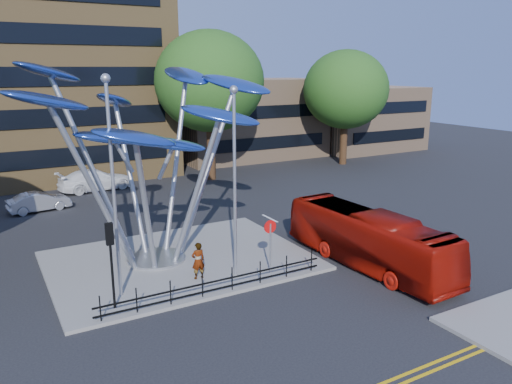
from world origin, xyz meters
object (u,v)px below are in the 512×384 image
red_bus (368,239)px  parked_car_mid (39,202)px  tree_right (210,82)px  leaf_sculpture (146,119)px  street_lamp_right (235,166)px  parked_car_right (96,180)px  no_entry_sign_island (270,237)px  street_lamp_left (112,170)px  traffic_light_island (110,248)px  tree_far (346,90)px  pedestrian (198,261)px

red_bus → parked_car_mid: 21.55m
tree_right → leaf_sculpture: 18.37m
street_lamp_right → parked_car_right: (-1.80, 19.92, -4.29)m
street_lamp_right → parked_car_right: 20.46m
no_entry_sign_island → street_lamp_left: bearing=171.4°
parked_car_mid → leaf_sculpture: bearing=-171.4°
traffic_light_island → parked_car_right: traffic_light_island is taller
traffic_light_island → no_entry_sign_island: size_ratio=1.40×
street_lamp_left → street_lamp_right: street_lamp_left is taller
leaf_sculpture → tree_right: bearing=56.7°
tree_right → parked_car_mid: size_ratio=3.14×
tree_far → parked_car_right: (-23.30, 0.92, -6.30)m
no_entry_sign_island → tree_right: bearing=72.9°
street_lamp_left → no_entry_sign_island: street_lamp_left is taller
street_lamp_left → pedestrian: street_lamp_left is taller
tree_right → no_entry_sign_island: size_ratio=4.94×
parked_car_right → red_bus: bearing=-166.9°
tree_right → street_lamp_left: bearing=-124.0°
tree_right → street_lamp_right: bearing=-111.5°
traffic_light_island → red_bus: size_ratio=0.36×
street_lamp_left → traffic_light_island: street_lamp_left is taller
leaf_sculpture → parked_car_right: bearing=87.3°
street_lamp_left → street_lamp_right: (5.00, -0.50, -0.26)m
tree_far → no_entry_sign_island: size_ratio=4.41×
street_lamp_left → street_lamp_right: 5.03m
pedestrian → parked_car_mid: 16.08m
leaf_sculpture → red_bus: bearing=-32.2°
red_bus → tree_far: bearing=51.3°
street_lamp_right → street_lamp_left: bearing=174.3°
leaf_sculpture → no_entry_sign_island: (4.07, -4.16, -5.06)m
leaf_sculpture → street_lamp_right: size_ratio=1.53×
tree_far → red_bus: 26.50m
tree_right → pedestrian: 21.81m
traffic_light_island → parked_car_mid: bearing=92.8°
leaf_sculpture → red_bus: size_ratio=1.33×
street_lamp_left → traffic_light_island: size_ratio=2.57×
no_entry_sign_island → parked_car_mid: size_ratio=0.64×
no_entry_sign_island → parked_car_right: size_ratio=0.44×
tree_far → pedestrian: bearing=-141.3°
traffic_light_island → leaf_sculpture: bearing=55.0°
tree_far → traffic_light_island: bearing=-144.2°
street_lamp_left → tree_far: bearing=34.9°
tree_far → leaf_sculpture: size_ratio=0.85×
parked_car_right → leaf_sculpture: bearing=170.4°
tree_right → red_bus: tree_right is taller
tree_right → street_lamp_left: tree_right is taller
street_lamp_left → pedestrian: bearing=-0.5°
red_bus → parked_car_mid: (-12.40, 17.62, -0.70)m
parked_car_mid → parked_car_right: size_ratio=0.70×
no_entry_sign_island → red_bus: (4.60, -1.29, -0.49)m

